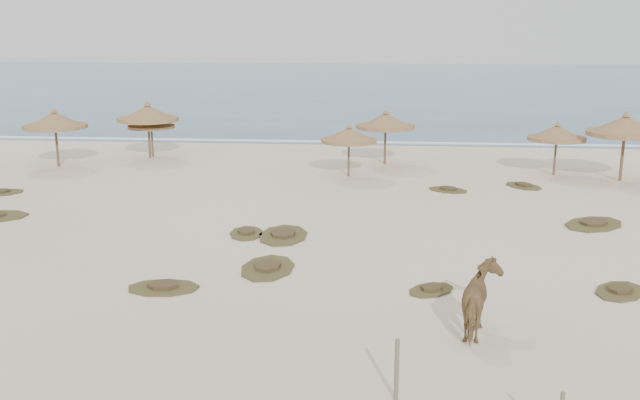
# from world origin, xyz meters

# --- Properties ---
(ground) EXTENTS (160.00, 160.00, 0.00)m
(ground) POSITION_xyz_m (0.00, 0.00, 0.00)
(ground) COLOR beige
(ground) RESTS_ON ground
(ocean) EXTENTS (200.00, 100.00, 0.01)m
(ocean) POSITION_xyz_m (0.00, 75.00, 0.00)
(ocean) COLOR #275276
(ocean) RESTS_ON ground
(foam_line) EXTENTS (70.00, 0.60, 0.01)m
(foam_line) POSITION_xyz_m (0.00, 26.00, 0.00)
(foam_line) COLOR white
(foam_line) RESTS_ON ground
(palapa_0) EXTENTS (3.91, 3.91, 2.97)m
(palapa_0) POSITION_xyz_m (-12.79, 16.89, 2.30)
(palapa_0) COLOR brown
(palapa_0) RESTS_ON ground
(palapa_1) EXTENTS (2.86, 2.86, 2.40)m
(palapa_1) POSITION_xyz_m (-8.85, 19.99, 1.87)
(palapa_1) COLOR brown
(palapa_1) RESTS_ON ground
(palapa_2) EXTENTS (3.49, 3.49, 3.06)m
(palapa_2) POSITION_xyz_m (-8.90, 19.66, 2.37)
(palapa_2) COLOR brown
(palapa_2) RESTS_ON ground
(palapa_3) EXTENTS (2.71, 2.71, 2.50)m
(palapa_3) POSITION_xyz_m (2.09, 15.67, 1.94)
(palapa_3) COLOR brown
(palapa_3) RESTS_ON ground
(palapa_4) EXTENTS (3.59, 3.59, 2.83)m
(palapa_4) POSITION_xyz_m (3.80, 18.96, 2.20)
(palapa_4) COLOR brown
(palapa_4) RESTS_ON ground
(palapa_5) EXTENTS (3.23, 3.23, 2.57)m
(palapa_5) POSITION_xyz_m (11.89, 16.86, 2.00)
(palapa_5) COLOR brown
(palapa_5) RESTS_ON ground
(palapa_6) EXTENTS (3.98, 3.98, 3.22)m
(palapa_6) POSITION_xyz_m (14.62, 15.72, 2.50)
(palapa_6) COLOR brown
(palapa_6) RESTS_ON ground
(horse) EXTENTS (1.21, 2.08, 1.65)m
(horse) POSITION_xyz_m (6.01, -2.03, 0.82)
(horse) COLOR brown
(horse) RESTS_ON ground
(fence_post_far) EXTENTS (0.10, 0.10, 1.25)m
(fence_post_far) POSITION_xyz_m (4.03, -5.20, 0.62)
(fence_post_far) COLOR #695C4E
(fence_post_far) RESTS_ON ground
(scrub_2) EXTENTS (1.37, 1.90, 0.16)m
(scrub_2) POSITION_xyz_m (-0.90, 5.56, 0.05)
(scrub_2) COLOR #4F4623
(scrub_2) RESTS_ON ground
(scrub_3) EXTENTS (1.70, 2.57, 0.16)m
(scrub_3) POSITION_xyz_m (0.38, 5.43, 0.05)
(scrub_3) COLOR #4F4623
(scrub_3) RESTS_ON ground
(scrub_4) EXTENTS (1.99, 2.11, 0.16)m
(scrub_4) POSITION_xyz_m (10.07, 1.00, 0.05)
(scrub_4) COLOR #4F4623
(scrub_4) RESTS_ON ground
(scrub_5) EXTENTS (3.03, 3.01, 0.16)m
(scrub_5) POSITION_xyz_m (11.27, 7.81, 0.05)
(scrub_5) COLOR #4F4623
(scrub_5) RESTS_ON ground
(scrub_6) EXTENTS (2.33, 2.09, 0.16)m
(scrub_6) POSITION_xyz_m (-12.54, 10.69, 0.05)
(scrub_6) COLOR #4F4623
(scrub_6) RESTS_ON ground
(scrub_7) EXTENTS (2.08, 1.83, 0.16)m
(scrub_7) POSITION_xyz_m (6.55, 12.94, 0.05)
(scrub_7) COLOR #4F4623
(scrub_7) RESTS_ON ground
(scrub_9) EXTENTS (1.70, 2.48, 0.16)m
(scrub_9) POSITION_xyz_m (0.40, 2.05, 0.05)
(scrub_9) COLOR #4F4623
(scrub_9) RESTS_ON ground
(scrub_10) EXTENTS (2.02, 2.19, 0.16)m
(scrub_10) POSITION_xyz_m (9.95, 14.03, 0.05)
(scrub_10) COLOR #4F4623
(scrub_10) RESTS_ON ground
(scrub_11) EXTENTS (2.07, 1.43, 0.16)m
(scrub_11) POSITION_xyz_m (-2.16, 0.20, 0.05)
(scrub_11) COLOR #4F4623
(scrub_11) RESTS_ON ground
(scrub_12) EXTENTS (1.67, 1.64, 0.16)m
(scrub_12) POSITION_xyz_m (5.05, 0.66, 0.05)
(scrub_12) COLOR #4F4623
(scrub_12) RESTS_ON ground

